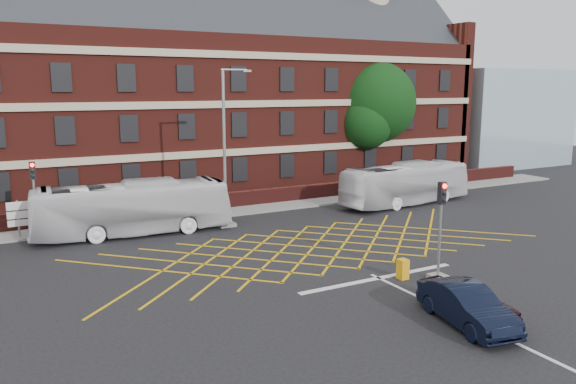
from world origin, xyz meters
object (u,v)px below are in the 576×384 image
bus_right (406,184)px  utility_cabinet (403,269)px  traffic_light_near (440,240)px  street_lamp (226,173)px  traffic_light_far (36,208)px  car_maroon (467,299)px  deciduous_tree (374,109)px  direction_signs (18,215)px  car_navy (467,306)px  bus_left (133,208)px

bus_right → utility_cabinet: 16.25m
traffic_light_near → street_lamp: (-4.36, 13.26, 1.44)m
street_lamp → traffic_light_far: bearing=168.5°
car_maroon → traffic_light_near: traffic_light_near is taller
deciduous_tree → utility_cabinet: bearing=-124.0°
car_maroon → direction_signs: bearing=122.2°
car_maroon → deciduous_tree: 29.91m
deciduous_tree → street_lamp: 19.50m
car_navy → car_maroon: (0.55, 0.52, -0.04)m
utility_cabinet → direction_signs: bearing=133.5°
car_maroon → utility_cabinet: 4.37m
bus_right → traffic_light_far: size_ratio=2.47×
car_navy → street_lamp: bearing=106.5°
car_maroon → traffic_light_far: bearing=120.9°
bus_right → traffic_light_near: bearing=138.6°
deciduous_tree → utility_cabinet: size_ratio=11.90×
bus_left → bus_right: bearing=-88.0°
bus_right → car_maroon: bus_right is taller
traffic_light_near → car_maroon: bearing=-118.9°
bus_left → car_navy: bus_left is taller
bus_left → direction_signs: (-5.74, 1.78, -0.14)m
traffic_light_near → utility_cabinet: 2.02m
traffic_light_far → direction_signs: traffic_light_far is taller
traffic_light_near → direction_signs: size_ratio=1.94×
direction_signs → utility_cabinet: bearing=-46.5°
deciduous_tree → traffic_light_far: size_ratio=2.44×
street_lamp → direction_signs: street_lamp is taller
bus_left → street_lamp: size_ratio=1.18×
traffic_light_near → traffic_light_far: size_ratio=1.00×
car_navy → bus_right: bearing=65.9°
car_navy → traffic_light_far: traffic_light_far is taller
street_lamp → direction_signs: size_ratio=4.20×
car_maroon → deciduous_tree: (14.84, 25.33, 5.74)m
car_maroon → utility_cabinet: car_maroon is taller
bus_right → deciduous_tree: bearing=-28.7°
bus_right → car_maroon: size_ratio=2.70×
bus_right → street_lamp: street_lamp is taller
street_lamp → direction_signs: 11.55m
car_navy → traffic_light_far: bearing=132.3°
deciduous_tree → direction_signs: bearing=-167.9°
traffic_light_far → direction_signs: size_ratio=1.94×
car_navy → traffic_light_near: bearing=68.7°
bus_left → bus_right: (19.01, -0.85, -0.04)m
car_navy → direction_signs: size_ratio=1.95×
car_navy → deciduous_tree: 30.62m
car_maroon → street_lamp: 17.16m
bus_right → deciduous_tree: (3.62, 8.71, 4.94)m
deciduous_tree → utility_cabinet: (-14.19, -21.02, -5.97)m
car_navy → traffic_light_near: 4.89m
traffic_light_near → utility_cabinet: bearing=149.6°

